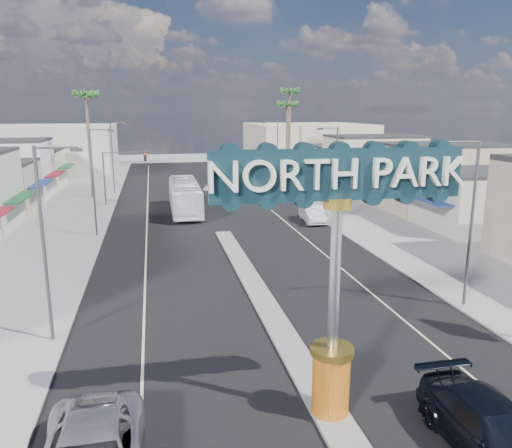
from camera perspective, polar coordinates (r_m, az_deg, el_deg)
name	(u,v)px	position (r m, az deg, el deg)	size (l,w,h in m)	color
ground	(221,231)	(44.38, -3.98, -0.76)	(160.00, 160.00, 0.00)	gray
road	(221,231)	(44.37, -3.98, -0.75)	(20.00, 120.00, 0.01)	black
median_island	(259,293)	(29.25, 0.32, -7.90)	(1.30, 30.00, 0.16)	gray
sidewalk_left	(55,238)	(44.77, -22.04, -1.49)	(8.00, 120.00, 0.12)	gray
sidewalk_right	(369,223)	(48.20, 12.74, 0.12)	(8.00, 120.00, 0.12)	gray
storefront_row_right	(402,173)	(63.60, 16.32, 5.66)	(12.00, 42.00, 6.00)	#B7B29E
backdrop_far_left	(51,150)	(89.48, -22.37, 7.82)	(20.00, 20.00, 8.00)	#B7B29E
backdrop_far_right	(307,146)	(92.24, 5.89, 8.84)	(20.00, 20.00, 8.00)	beige
gateway_sign	(336,253)	(16.43, 9.10, -3.34)	(8.20, 1.50, 9.15)	#D74310
traffic_signal_left	(121,167)	(57.18, -15.21, 6.25)	(5.09, 0.45, 6.00)	#47474C
traffic_signal_right	(282,164)	(58.98, 3.01, 6.88)	(5.09, 0.45, 6.00)	#47474C
streetlight_l_near	(47,236)	(23.85, -22.81, -1.22)	(2.03, 0.22, 9.00)	#47474C
streetlight_l_mid	(95,177)	(43.34, -17.94, 5.13)	(2.03, 0.22, 9.00)	#47474C
streetlight_l_far	(114,154)	(65.14, -15.96, 7.68)	(2.03, 0.22, 9.00)	#47474C
streetlight_r_near	(469,216)	(28.40, 23.20, 0.88)	(2.03, 0.22, 9.00)	#47474C
streetlight_r_mid	(335,171)	(46.00, 8.97, 6.02)	(2.03, 0.22, 9.00)	#47474C
streetlight_r_far	(276,151)	(66.94, 2.32, 8.29)	(2.03, 0.22, 9.00)	#47474C
palm_left_far	(86,101)	(63.17, -18.84, 13.19)	(2.60, 2.60, 13.10)	brown
palm_right_mid	(287,109)	(71.24, 3.62, 13.01)	(2.60, 2.60, 12.10)	brown
palm_right_far	(290,97)	(77.58, 3.91, 14.31)	(2.60, 2.60, 14.10)	brown
suv_right	(494,432)	(18.04, 25.54, -20.65)	(2.46, 6.06, 1.76)	black
car_parked_right	(312,214)	(47.82, 6.46, 1.19)	(1.73, 4.96, 1.63)	silver
city_bus	(185,196)	(52.35, -8.14, 3.15)	(2.86, 12.20, 3.40)	white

